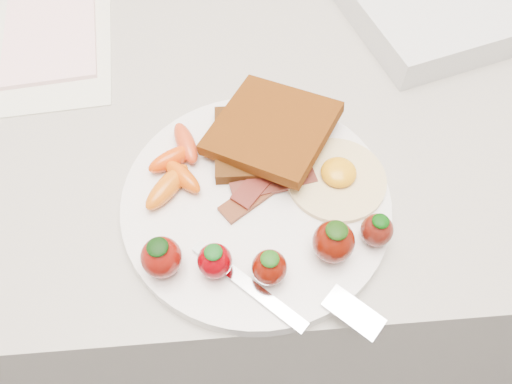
{
  "coord_description": "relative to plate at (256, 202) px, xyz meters",
  "views": [
    {
      "loc": [
        -0.01,
        1.27,
        1.34
      ],
      "look_at": [
        0.01,
        1.53,
        0.93
      ],
      "focal_mm": 35.0,
      "sensor_mm": 36.0,
      "label": 1
    }
  ],
  "objects": [
    {
      "name": "counter",
      "position": [
        -0.01,
        0.17,
        -0.46
      ],
      "size": [
        2.0,
        0.6,
        0.9
      ],
      "primitive_type": "cube",
      "color": "gray",
      "rests_on": "ground"
    },
    {
      "name": "plate",
      "position": [
        0.0,
        0.0,
        0.0
      ],
      "size": [
        0.27,
        0.27,
        0.02
      ],
      "primitive_type": "cylinder",
      "color": "white",
      "rests_on": "counter"
    },
    {
      "name": "toast_lower",
      "position": [
        0.01,
        0.06,
        0.02
      ],
      "size": [
        0.1,
        0.1,
        0.01
      ],
      "primitive_type": "cube",
      "rotation": [
        0.0,
        0.0,
        -0.03
      ],
      "color": "black",
      "rests_on": "plate"
    },
    {
      "name": "toast_upper",
      "position": [
        0.02,
        0.07,
        0.03
      ],
      "size": [
        0.16,
        0.16,
        0.03
      ],
      "primitive_type": "cube",
      "rotation": [
        0.0,
        -0.1,
        -0.56
      ],
      "color": "#4F2706",
      "rests_on": "toast_lower"
    },
    {
      "name": "fried_egg",
      "position": [
        0.08,
        0.01,
        0.01
      ],
      "size": [
        0.12,
        0.12,
        0.02
      ],
      "color": "white",
      "rests_on": "plate"
    },
    {
      "name": "bacon_strips",
      "position": [
        0.01,
        0.01,
        0.01
      ],
      "size": [
        0.1,
        0.09,
        0.01
      ],
      "color": "#3B1008",
      "rests_on": "plate"
    },
    {
      "name": "baby_carrots",
      "position": [
        -0.08,
        0.04,
        0.02
      ],
      "size": [
        0.07,
        0.11,
        0.02
      ],
      "color": "#D33E06",
      "rests_on": "plate"
    },
    {
      "name": "strawberries",
      "position": [
        0.01,
        -0.07,
        0.03
      ],
      "size": [
        0.23,
        0.06,
        0.05
      ],
      "color": "#6A0C07",
      "rests_on": "plate"
    },
    {
      "name": "fork",
      "position": [
        0.03,
        -0.11,
        0.01
      ],
      "size": [
        0.17,
        0.11,
        0.0
      ],
      "color": "silver",
      "rests_on": "plate"
    },
    {
      "name": "paper_sheet",
      "position": [
        -0.26,
        0.27,
        -0.01
      ],
      "size": [
        0.21,
        0.27,
        0.0
      ],
      "primitive_type": "cube",
      "rotation": [
        0.0,
        0.0,
        0.08
      ],
      "color": "silver",
      "rests_on": "counter"
    },
    {
      "name": "notepad",
      "position": [
        -0.25,
        0.27,
        -0.0
      ],
      "size": [
        0.13,
        0.18,
        0.01
      ],
      "primitive_type": "cube",
      "rotation": [
        0.0,
        0.0,
        0.11
      ],
      "color": "#FDC6C9",
      "rests_on": "paper_sheet"
    }
  ]
}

